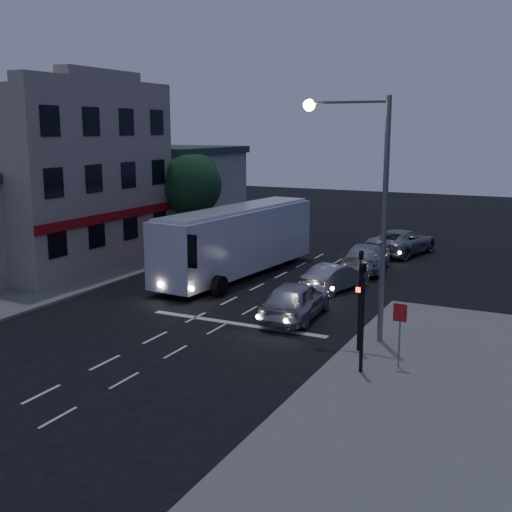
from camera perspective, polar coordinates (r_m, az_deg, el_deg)
The scene contains 16 objects.
ground at distance 26.15m, azimuth -7.70°, elevation -6.58°, with size 120.00×120.00×0.00m, color black.
sidewalk_near at distance 18.42m, azimuth 21.17°, elevation -15.00°, with size 12.00×24.00×0.12m, color slate.
sidewalk_far at distance 40.11m, azimuth -16.85°, elevation -0.58°, with size 12.00×50.00×0.12m, color slate.
road_markings at distance 28.22m, azimuth -1.77°, elevation -5.13°, with size 8.00×30.55×0.01m.
tour_bus at distance 34.92m, azimuth -1.65°, elevation 1.51°, with size 3.68×12.52×3.79m.
car_suv at distance 27.35m, azimuth 3.57°, elevation -3.89°, with size 1.95×4.84×1.65m, color #AEAEB4.
car_sedan_a at distance 32.30m, azimuth 7.09°, elevation -1.86°, with size 1.43×4.11×1.35m, color #9A9BA8.
car_sedan_b at distance 36.94m, azimuth 9.79°, elevation -0.11°, with size 2.19×5.38×1.56m, color #A0A1A9.
car_sedan_c at distance 42.28m, azimuth 12.84°, elevation 1.24°, with size 2.65×5.75×1.60m, color #9899A0.
traffic_signal_main at distance 22.99m, azimuth 9.23°, elevation -2.85°, with size 0.25×0.35×4.10m.
traffic_signal_side at distance 20.97m, azimuth 9.47°, elevation -4.25°, with size 0.18×0.15×4.10m.
regulatory_sign at distance 21.85m, azimuth 12.66°, elevation -5.99°, with size 0.45×0.12×2.20m.
streetlight at distance 23.85m, azimuth 9.90°, elevation 5.72°, with size 3.32×0.44×9.00m.
main_building at distance 40.08m, azimuth -18.28°, elevation 6.70°, with size 10.12×12.00×11.00m.
low_building_north at distance 49.24m, azimuth -7.96°, elevation 5.85°, with size 9.40×9.40×6.50m.
street_tree at distance 42.11m, azimuth -5.80°, elevation 6.50°, with size 4.00×4.00×6.20m.
Camera 1 is at (13.99, -20.60, 7.99)m, focal length 45.00 mm.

